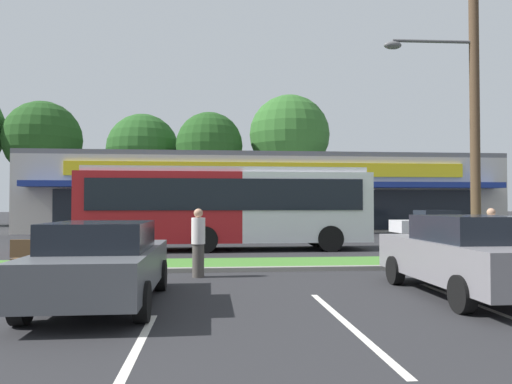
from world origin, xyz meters
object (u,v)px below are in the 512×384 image
at_px(car_0, 466,255).
at_px(pedestrian_mid, 491,239).
at_px(bus_stop_bench, 46,257).
at_px(car_2, 102,262).
at_px(pedestrian_far, 198,243).
at_px(city_bus, 226,206).
at_px(car_1, 163,225).
at_px(car_3, 433,224).
at_px(utility_pole, 470,98).

relative_size(car_0, pedestrian_mid, 2.79).
bearing_deg(car_0, bus_stop_bench, 69.62).
bearing_deg(car_2, pedestrian_far, -26.53).
distance_m(car_0, pedestrian_mid, 4.33).
bearing_deg(city_bus, car_1, 115.50).
bearing_deg(pedestrian_far, car_3, -50.35).
bearing_deg(pedestrian_mid, city_bus, -31.46).
bearing_deg(car_1, car_0, 114.31).
height_order(utility_pole, car_0, utility_pole).
distance_m(car_0, car_1, 18.20).
relative_size(city_bus, pedestrian_far, 6.64).
bearing_deg(bus_stop_bench, car_0, 159.62).
bearing_deg(car_0, car_2, 91.85).
xyz_separation_m(utility_pole, car_0, (-3.05, -5.25, -4.32)).
bearing_deg(pedestrian_mid, car_0, 65.59).
distance_m(bus_stop_bench, pedestrian_mid, 11.72).
xyz_separation_m(car_3, pedestrian_far, (-12.21, -12.95, 0.09)).
bearing_deg(car_3, car_2, 49.52).
bearing_deg(car_1, city_bus, 116.10).
height_order(car_0, car_3, car_0).
bearing_deg(bus_stop_bench, pedestrian_far, 174.97).
relative_size(city_bus, car_2, 2.51).
relative_size(utility_pole, city_bus, 0.84).
xyz_separation_m(car_1, car_3, (14.38, -0.58, 0.03)).
xyz_separation_m(car_1, pedestrian_mid, (10.10, -13.13, 0.13)).
distance_m(city_bus, car_2, 10.84).
xyz_separation_m(city_bus, pedestrian_mid, (7.01, -6.82, -0.90)).
bearing_deg(utility_pole, car_1, 132.93).
distance_m(car_1, car_2, 16.82).
bearing_deg(pedestrian_mid, utility_pole, -90.82).
distance_m(bus_stop_bench, car_2, 4.21).
distance_m(city_bus, car_3, 12.70).
bearing_deg(car_0, car_3, -23.30).
xyz_separation_m(utility_pole, pedestrian_mid, (-0.44, -1.80, -4.27)).
height_order(city_bus, pedestrian_mid, city_bus).
distance_m(utility_pole, car_0, 7.45).
height_order(car_2, car_3, car_3).
distance_m(city_bus, car_1, 7.11).
height_order(car_0, pedestrian_mid, pedestrian_mid).
bearing_deg(bus_stop_bench, car_2, 120.79).
bearing_deg(car_3, pedestrian_far, 46.68).
relative_size(utility_pole, car_2, 2.12).
distance_m(utility_pole, car_3, 12.22).
distance_m(car_3, pedestrian_mid, 13.26).
bearing_deg(car_1, car_2, 91.82).
bearing_deg(utility_pole, pedestrian_mid, -103.57).
xyz_separation_m(city_bus, car_0, (4.40, -10.27, -0.95)).
distance_m(pedestrian_mid, pedestrian_far, 7.95).
relative_size(car_0, car_3, 1.15).
xyz_separation_m(car_2, car_3, (13.85, 16.22, -0.01)).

